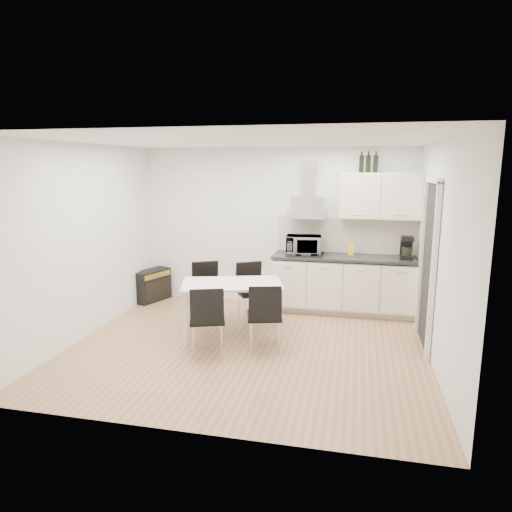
{
  "coord_description": "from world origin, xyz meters",
  "views": [
    {
      "loc": [
        1.31,
        -5.42,
        2.3
      ],
      "look_at": [
        -0.0,
        0.51,
        1.1
      ],
      "focal_mm": 32.0,
      "sensor_mm": 36.0,
      "label": 1
    }
  ],
  "objects": [
    {
      "name": "ground",
      "position": [
        0.0,
        0.0,
        0.0
      ],
      "size": [
        4.5,
        4.5,
        0.0
      ],
      "primitive_type": "plane",
      "color": "tan",
      "rests_on": "ground"
    },
    {
      "name": "wall_back",
      "position": [
        0.0,
        2.0,
        1.3
      ],
      "size": [
        4.5,
        0.1,
        2.6
      ],
      "primitive_type": "cube",
      "color": "white",
      "rests_on": "ground"
    },
    {
      "name": "wall_front",
      "position": [
        0.0,
        -2.0,
        1.3
      ],
      "size": [
        4.5,
        0.1,
        2.6
      ],
      "primitive_type": "cube",
      "color": "white",
      "rests_on": "ground"
    },
    {
      "name": "wall_left",
      "position": [
        -2.25,
        0.0,
        1.3
      ],
      "size": [
        0.1,
        4.0,
        2.6
      ],
      "primitive_type": "cube",
      "color": "white",
      "rests_on": "ground"
    },
    {
      "name": "wall_right",
      "position": [
        2.25,
        0.0,
        1.3
      ],
      "size": [
        0.1,
        4.0,
        2.6
      ],
      "primitive_type": "cube",
      "color": "white",
      "rests_on": "ground"
    },
    {
      "name": "ceiling",
      "position": [
        0.0,
        0.0,
        2.6
      ],
      "size": [
        4.5,
        4.5,
        0.0
      ],
      "primitive_type": "plane",
      "color": "white",
      "rests_on": "wall_back"
    },
    {
      "name": "doorway",
      "position": [
        2.21,
        0.55,
        1.05
      ],
      "size": [
        0.08,
        1.04,
        2.1
      ],
      "primitive_type": "cube",
      "color": "white",
      "rests_on": "ground"
    },
    {
      "name": "kitchenette",
      "position": [
        1.19,
        1.73,
        0.83
      ],
      "size": [
        2.22,
        0.64,
        2.52
      ],
      "color": "beige",
      "rests_on": "ground"
    },
    {
      "name": "dining_table",
      "position": [
        -0.3,
        0.35,
        0.66
      ],
      "size": [
        1.5,
        1.11,
        0.75
      ],
      "rotation": [
        0.0,
        0.0,
        0.29
      ],
      "color": "white",
      "rests_on": "ground"
    },
    {
      "name": "chair_far_left",
      "position": [
        -0.83,
        0.87,
        0.44
      ],
      "size": [
        0.62,
        0.65,
        0.88
      ],
      "primitive_type": null,
      "rotation": [
        0.0,
        0.0,
        3.63
      ],
      "color": "black",
      "rests_on": "ground"
    },
    {
      "name": "chair_far_right",
      "position": [
        -0.16,
        0.98,
        0.44
      ],
      "size": [
        0.63,
        0.66,
        0.88
      ],
      "primitive_type": null,
      "rotation": [
        0.0,
        0.0,
        3.68
      ],
      "color": "black",
      "rests_on": "ground"
    },
    {
      "name": "chair_near_left",
      "position": [
        -0.43,
        -0.32,
        0.44
      ],
      "size": [
        0.58,
        0.62,
        0.88
      ],
      "primitive_type": null,
      "rotation": [
        0.0,
        0.0,
        0.33
      ],
      "color": "black",
      "rests_on": "ground"
    },
    {
      "name": "chair_near_right",
      "position": [
        0.23,
        -0.05,
        0.44
      ],
      "size": [
        0.55,
        0.6,
        0.88
      ],
      "primitive_type": null,
      "rotation": [
        0.0,
        0.0,
        0.26
      ],
      "color": "black",
      "rests_on": "ground"
    },
    {
      "name": "guitar_amp",
      "position": [
        -2.09,
        1.65,
        0.27
      ],
      "size": [
        0.5,
        0.71,
        0.54
      ],
      "rotation": [
        0.0,
        0.0,
        -0.37
      ],
      "color": "black",
      "rests_on": "ground"
    },
    {
      "name": "floor_speaker",
      "position": [
        -1.28,
        1.9,
        0.15
      ],
      "size": [
        0.23,
        0.22,
        0.31
      ],
      "primitive_type": "cube",
      "rotation": [
        0.0,
        0.0,
        -0.38
      ],
      "color": "black",
      "rests_on": "ground"
    }
  ]
}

